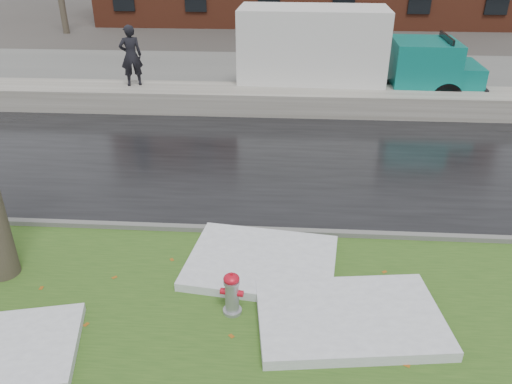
{
  "coord_description": "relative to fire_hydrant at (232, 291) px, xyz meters",
  "views": [
    {
      "loc": [
        1.15,
        -7.44,
        5.43
      ],
      "look_at": [
        0.58,
        0.92,
        1.0
      ],
      "focal_mm": 35.0,
      "sensor_mm": 36.0,
      "label": 1
    }
  ],
  "objects": [
    {
      "name": "ground",
      "position": [
        -0.36,
        1.36,
        -0.45
      ],
      "size": [
        120.0,
        120.0,
        0.0
      ],
      "primitive_type": "plane",
      "color": "#47423D",
      "rests_on": "ground"
    },
    {
      "name": "verge",
      "position": [
        -0.36,
        0.11,
        -0.43
      ],
      "size": [
        60.0,
        4.5,
        0.04
      ],
      "primitive_type": "cube",
      "color": "#2B4D19",
      "rests_on": "ground"
    },
    {
      "name": "road",
      "position": [
        -0.36,
        5.86,
        -0.43
      ],
      "size": [
        60.0,
        7.0,
        0.03
      ],
      "primitive_type": "cube",
      "color": "black",
      "rests_on": "ground"
    },
    {
      "name": "parking_lot",
      "position": [
        -0.36,
        14.36,
        -0.43
      ],
      "size": [
        60.0,
        9.0,
        0.03
      ],
      "primitive_type": "cube",
      "color": "slate",
      "rests_on": "ground"
    },
    {
      "name": "curb",
      "position": [
        -0.36,
        2.36,
        -0.38
      ],
      "size": [
        60.0,
        0.15,
        0.14
      ],
      "primitive_type": "cube",
      "color": "slate",
      "rests_on": "ground"
    },
    {
      "name": "snowbank",
      "position": [
        -0.36,
        10.06,
        -0.07
      ],
      "size": [
        60.0,
        1.6,
        0.75
      ],
      "primitive_type": "cube",
      "color": "#A8A49A",
      "rests_on": "ground"
    },
    {
      "name": "fire_hydrant",
      "position": [
        0.0,
        0.0,
        0.0
      ],
      "size": [
        0.38,
        0.33,
        0.76
      ],
      "rotation": [
        0.0,
        0.0,
        -0.14
      ],
      "color": "#989A9F",
      "rests_on": "verge"
    },
    {
      "name": "box_truck",
      "position": [
        2.53,
        11.37,
        1.22
      ],
      "size": [
        9.5,
        2.46,
        3.16
      ],
      "rotation": [
        0.0,
        0.0,
        -0.03
      ],
      "color": "black",
      "rests_on": "ground"
    },
    {
      "name": "worker",
      "position": [
        -4.44,
        10.21,
        1.29
      ],
      "size": [
        0.85,
        0.72,
        1.98
      ],
      "primitive_type": "imported",
      "rotation": [
        0.0,
        0.0,
        3.54
      ],
      "color": "black",
      "rests_on": "snowbank"
    },
    {
      "name": "snow_patch_near",
      "position": [
        0.39,
        1.26,
        -0.33
      ],
      "size": [
        2.83,
        2.32,
        0.16
      ],
      "primitive_type": "cube",
      "rotation": [
        0.0,
        0.0,
        -0.13
      ],
      "color": "white",
      "rests_on": "verge"
    },
    {
      "name": "snow_patch_side",
      "position": [
        1.83,
        -0.11,
        -0.32
      ],
      "size": [
        3.0,
        2.13,
        0.18
      ],
      "primitive_type": "cube",
      "rotation": [
        0.0,
        0.0,
        0.12
      ],
      "color": "white",
      "rests_on": "verge"
    }
  ]
}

